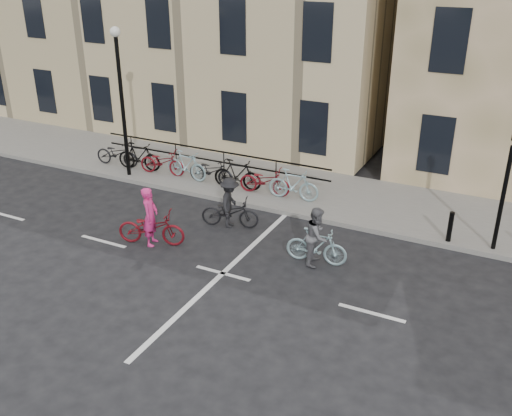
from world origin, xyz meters
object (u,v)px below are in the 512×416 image
at_px(cyclist_grey, 317,241).
at_px(cyclist_dark, 230,208).
at_px(traffic_light, 508,171).
at_px(lamp_post, 120,84).
at_px(cyclist_pink, 151,225).

distance_m(cyclist_grey, cyclist_dark, 3.28).
bearing_deg(cyclist_grey, traffic_light, -64.23).
bearing_deg(cyclist_dark, lamp_post, 55.01).
xyz_separation_m(cyclist_pink, cyclist_dark, (1.46, 2.00, 0.02)).
distance_m(traffic_light, lamp_post, 12.74).
bearing_deg(traffic_light, cyclist_dark, -166.32).
xyz_separation_m(lamp_post, cyclist_grey, (8.47, -2.76, -2.83)).
distance_m(traffic_light, cyclist_grey, 5.33).
height_order(lamp_post, cyclist_dark, lamp_post).
bearing_deg(traffic_light, cyclist_grey, -147.39).
relative_size(cyclist_pink, cyclist_grey, 1.20).
xyz_separation_m(lamp_post, cyclist_dark, (5.32, -1.86, -2.87)).
bearing_deg(lamp_post, cyclist_pink, -45.04).
bearing_deg(cyclist_pink, cyclist_grey, -94.24).
xyz_separation_m(cyclist_grey, cyclist_dark, (-3.16, 0.91, -0.03)).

